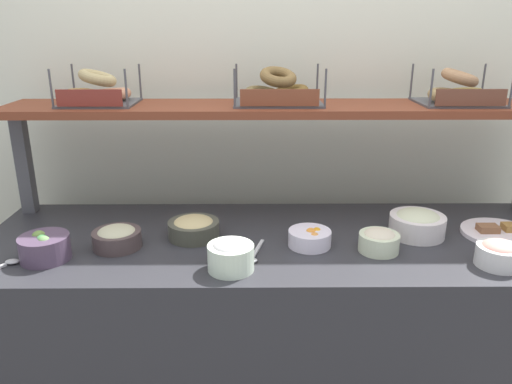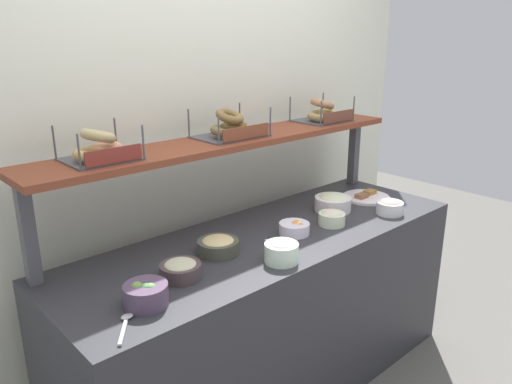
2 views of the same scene
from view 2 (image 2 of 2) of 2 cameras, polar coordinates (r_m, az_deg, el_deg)
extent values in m
cube|color=silver|center=(2.68, -6.59, 5.40)|extent=(3.31, 0.06, 2.40)
cube|color=#2D2D33|center=(2.57, 1.52, -13.71)|extent=(2.11, 0.70, 0.85)
cube|color=#4C4C51|center=(2.05, -24.54, -4.46)|extent=(0.05, 0.05, 0.40)
cube|color=#4C4C51|center=(3.21, 11.10, 4.50)|extent=(0.05, 0.05, 0.40)
cube|color=brown|center=(2.45, -2.74, 5.89)|extent=(2.07, 0.32, 0.03)
cylinder|color=#47473B|center=(2.19, -4.34, -6.25)|extent=(0.18, 0.18, 0.06)
ellipsoid|color=#CCB67B|center=(2.18, -4.35, -5.65)|extent=(0.14, 0.14, 0.04)
cylinder|color=beige|center=(2.52, 8.64, -3.05)|extent=(0.13, 0.13, 0.06)
ellipsoid|color=beige|center=(2.51, 8.66, -2.49)|extent=(0.10, 0.10, 0.04)
cylinder|color=white|center=(2.10, 2.92, -6.94)|extent=(0.14, 0.14, 0.08)
ellipsoid|color=white|center=(2.09, 2.94, -6.07)|extent=(0.11, 0.11, 0.06)
cylinder|color=white|center=(2.72, 8.75, -1.34)|extent=(0.20, 0.20, 0.08)
ellipsoid|color=beige|center=(2.71, 8.78, -0.71)|extent=(0.15, 0.15, 0.05)
cylinder|color=#493A3A|center=(2.00, -8.59, -8.89)|extent=(0.16, 0.16, 0.06)
ellipsoid|color=#BFBB96|center=(1.99, -8.62, -8.26)|extent=(0.13, 0.13, 0.04)
cylinder|color=silver|center=(2.73, 15.01, -1.77)|extent=(0.14, 0.14, 0.07)
ellipsoid|color=#EEA090|center=(2.72, 15.05, -1.22)|extent=(0.11, 0.11, 0.05)
cylinder|color=#534058|center=(1.83, -12.44, -11.39)|extent=(0.16, 0.16, 0.08)
sphere|color=#4E9C52|center=(1.81, -12.43, -10.71)|extent=(0.04, 0.04, 0.04)
sphere|color=#669151|center=(1.81, -11.94, -10.76)|extent=(0.04, 0.04, 0.04)
sphere|color=olive|center=(1.82, -13.42, -10.61)|extent=(0.05, 0.05, 0.05)
cylinder|color=white|center=(2.39, 4.38, -4.17)|extent=(0.15, 0.15, 0.06)
sphere|color=#EC9443|center=(2.37, 5.12, -3.85)|extent=(0.03, 0.03, 0.03)
sphere|color=orange|center=(2.38, 4.44, -3.72)|extent=(0.04, 0.04, 0.04)
sphere|color=gold|center=(2.38, 4.39, -3.72)|extent=(0.03, 0.03, 0.03)
sphere|color=#F4A421|center=(2.41, 4.60, -3.52)|extent=(0.03, 0.03, 0.03)
cylinder|color=white|center=(2.96, 12.46, -0.60)|extent=(0.27, 0.27, 0.01)
cube|color=brown|center=(2.91, 11.95, -0.43)|extent=(0.07, 0.05, 0.02)
cube|color=#A27135|center=(2.99, 12.86, -0.01)|extent=(0.07, 0.05, 0.02)
cube|color=#B7B7BC|center=(1.71, -14.93, -15.20)|extent=(0.09, 0.12, 0.01)
ellipsoid|color=#B7B7BC|center=(1.78, -14.50, -13.58)|extent=(0.04, 0.03, 0.01)
cube|color=#B7B7BC|center=(2.26, 1.97, -6.10)|extent=(0.05, 0.14, 0.01)
ellipsoid|color=#B7B7BC|center=(2.18, 3.14, -6.89)|extent=(0.04, 0.03, 0.01)
cube|color=#4C4C51|center=(2.10, -17.32, 3.62)|extent=(0.27, 0.24, 0.01)
cylinder|color=#4C4C51|center=(1.93, -19.53, 4.22)|extent=(0.01, 0.01, 0.14)
cylinder|color=#4C4C51|center=(2.04, -12.74, 5.52)|extent=(0.01, 0.01, 0.14)
cylinder|color=#4C4C51|center=(2.14, -22.03, 5.20)|extent=(0.01, 0.01, 0.14)
cylinder|color=#4C4C51|center=(2.24, -15.73, 6.36)|extent=(0.01, 0.01, 0.14)
cube|color=maroon|center=(1.98, -15.90, 4.03)|extent=(0.23, 0.01, 0.06)
torus|color=tan|center=(2.05, -18.25, 4.09)|extent=(0.18, 0.17, 0.06)
torus|color=tan|center=(2.14, -16.83, 4.75)|extent=(0.20, 0.20, 0.05)
torus|color=tan|center=(2.08, -17.56, 6.13)|extent=(0.16, 0.15, 0.08)
cube|color=#4C4C51|center=(2.46, -2.96, 6.38)|extent=(0.33, 0.24, 0.01)
cylinder|color=#4C4C51|center=(2.26, -4.28, 7.04)|extent=(0.01, 0.01, 0.14)
cylinder|color=#4C4C51|center=(2.47, 1.65, 8.00)|extent=(0.01, 0.01, 0.14)
cylinder|color=#4C4C51|center=(2.44, -7.68, 7.74)|extent=(0.01, 0.01, 0.14)
cylinder|color=#4C4C51|center=(2.63, -1.87, 8.63)|extent=(0.01, 0.01, 0.14)
cube|color=brown|center=(2.36, -1.10, 6.82)|extent=(0.28, 0.01, 0.06)
torus|color=brown|center=(2.39, -3.60, 6.92)|extent=(0.20, 0.20, 0.06)
torus|color=brown|center=(2.51, -2.62, 7.44)|extent=(0.18, 0.18, 0.06)
torus|color=brown|center=(2.44, -3.00, 8.61)|extent=(0.19, 0.19, 0.08)
cube|color=#4C4C51|center=(2.93, 7.49, 8.11)|extent=(0.30, 0.24, 0.01)
cylinder|color=#4C4C51|center=(2.74, 7.43, 8.84)|extent=(0.01, 0.01, 0.14)
cylinder|color=#4C4C51|center=(2.96, 11.08, 9.33)|extent=(0.01, 0.01, 0.14)
cylinder|color=#4C4C51|center=(2.89, 3.91, 9.41)|extent=(0.01, 0.01, 0.14)
cylinder|color=#4C4C51|center=(3.10, 7.64, 9.87)|extent=(0.01, 0.01, 0.14)
cube|color=brown|center=(2.85, 9.38, 8.49)|extent=(0.25, 0.01, 0.06)
torus|color=#947B4E|center=(2.86, 7.29, 8.53)|extent=(0.20, 0.20, 0.05)
torus|color=#A28945|center=(2.98, 7.54, 8.83)|extent=(0.20, 0.20, 0.05)
torus|color=#AC7D57|center=(2.91, 7.56, 9.94)|extent=(0.18, 0.18, 0.08)
camera|label=1|loc=(1.45, 48.43, 3.77)|focal=34.73mm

